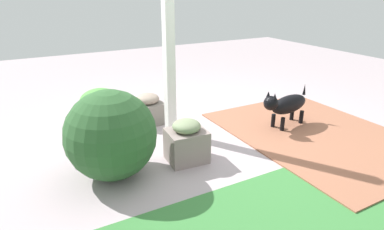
{
  "coord_description": "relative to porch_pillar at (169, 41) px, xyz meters",
  "views": [
    {
      "loc": [
        1.95,
        3.03,
        1.67
      ],
      "look_at": [
        0.37,
        0.13,
        0.36
      ],
      "focal_mm": 30.62,
      "sensor_mm": 36.0,
      "label": 1
    }
  ],
  "objects": [
    {
      "name": "ground_plane",
      "position": [
        -0.44,
        0.28,
        -1.11
      ],
      "size": [
        12.0,
        12.0,
        0.0
      ],
      "primitive_type": "plane",
      "color": "#AE9EA4"
    },
    {
      "name": "brick_path",
      "position": [
        -1.52,
        0.88,
        -1.1
      ],
      "size": [
        1.8,
        2.4,
        0.02
      ],
      "primitive_type": "cube",
      "color": "#9F6248",
      "rests_on": "ground"
    },
    {
      "name": "porch_pillar",
      "position": [
        0.0,
        0.0,
        0.0
      ],
      "size": [
        0.11,
        0.11,
        2.21
      ],
      "primitive_type": "cube",
      "color": "white",
      "rests_on": "ground"
    },
    {
      "name": "stone_planter_nearest",
      "position": [
        0.12,
        -0.44,
        -0.92
      ],
      "size": [
        0.39,
        0.39,
        0.39
      ],
      "color": "gray",
      "rests_on": "ground"
    },
    {
      "name": "stone_planter_mid",
      "position": [
        0.14,
        0.68,
        -0.9
      ],
      "size": [
        0.41,
        0.36,
        0.45
      ],
      "color": "gray",
      "rests_on": "ground"
    },
    {
      "name": "round_shrub",
      "position": [
        0.87,
        0.61,
        -0.69
      ],
      "size": [
        0.83,
        0.83,
        0.83
      ],
      "primitive_type": "sphere",
      "color": "#2D582D",
      "rests_on": "ground"
    },
    {
      "name": "terracotta_pot_broad",
      "position": [
        0.67,
        -0.65,
        -0.82
      ],
      "size": [
        0.5,
        0.5,
        0.48
      ],
      "color": "#B0603F",
      "rests_on": "ground"
    },
    {
      "name": "dog",
      "position": [
        -1.34,
        0.53,
        -0.8
      ],
      "size": [
        0.76,
        0.3,
        0.52
      ],
      "color": "black",
      "rests_on": "ground"
    }
  ]
}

